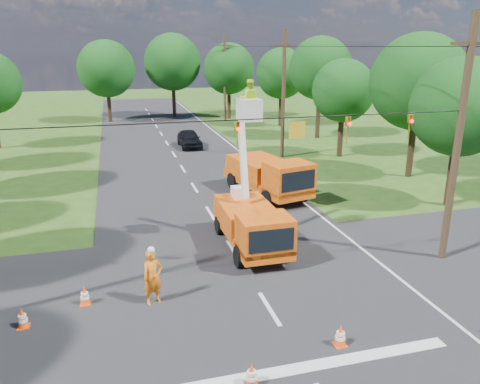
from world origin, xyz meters
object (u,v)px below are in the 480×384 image
object	(u,v)px
traffic_cone_2	(249,228)
pole_right_mid	(283,94)
second_truck	(269,175)
tree_right_e	(281,73)
tree_right_a	(461,107)
pole_right_near	(458,141)
traffic_cone_5	(22,318)
tree_far_b	(172,62)
bucket_truck	(251,215)
tree_right_c	(343,91)
tree_far_c	(229,69)
traffic_cone_1	(340,336)
distant_car	(189,139)
traffic_cone_0	(252,375)
traffic_cone_7	(247,169)
pole_right_far	(225,78)
ground_worker	(153,277)
tree_right_d	(320,68)
traffic_cone_3	(269,197)
traffic_cone_4	(85,296)
tree_far_a	(106,69)
tree_right_b	(418,82)

from	to	relation	value
traffic_cone_2	pole_right_mid	distance (m)	17.69
second_truck	tree_right_e	distance (m)	27.00
tree_right_a	tree_right_e	bearing A→B (deg)	89.41
second_truck	pole_right_near	world-z (taller)	pole_right_near
traffic_cone_5	tree_far_b	bearing A→B (deg)	76.52
bucket_truck	tree_right_c	xyz separation A→B (m)	(12.33, 15.86, 3.75)
bucket_truck	tree_far_c	world-z (taller)	tree_far_c
traffic_cone_1	tree_right_c	bearing A→B (deg)	63.35
traffic_cone_2	traffic_cone_1	bearing A→B (deg)	-88.53
second_truck	distant_car	size ratio (longest dim) A/B	1.58
traffic_cone_2	tree_far_c	distance (m)	38.72
traffic_cone_2	pole_right_mid	world-z (taller)	pole_right_mid
traffic_cone_1	tree_far_c	size ratio (longest dim) A/B	0.08
pole_right_mid	tree_far_c	bearing A→B (deg)	87.40
traffic_cone_5	tree_far_c	world-z (taller)	tree_far_c
traffic_cone_1	traffic_cone_5	bearing A→B (deg)	159.41
traffic_cone_0	traffic_cone_2	bearing A→B (deg)	74.21
pole_right_near	traffic_cone_7	bearing A→B (deg)	105.06
tree_right_e	tree_far_b	distance (m)	14.75
bucket_truck	tree_right_a	size ratio (longest dim) A/B	0.90
pole_right_far	second_truck	bearing A→B (deg)	-98.47
ground_worker	traffic_cone_2	size ratio (longest dim) A/B	2.86
traffic_cone_1	traffic_cone_2	size ratio (longest dim) A/B	1.00
ground_worker	traffic_cone_7	size ratio (longest dim) A/B	2.86
tree_right_d	tree_far_b	distance (m)	21.52
traffic_cone_3	pole_right_mid	bearing A→B (deg)	66.44
traffic_cone_2	tree_right_e	world-z (taller)	tree_right_e
ground_worker	distant_car	distance (m)	26.89
traffic_cone_1	traffic_cone_4	world-z (taller)	same
traffic_cone_5	traffic_cone_0	bearing A→B (deg)	-35.63
distant_car	tree_far_b	distance (m)	20.17
tree_far_a	tree_right_d	bearing A→B (deg)	-38.94
traffic_cone_4	traffic_cone_5	bearing A→B (deg)	-152.63
traffic_cone_5	tree_right_a	world-z (taller)	tree_right_a
traffic_cone_7	traffic_cone_0	bearing A→B (deg)	-105.79
traffic_cone_1	tree_right_b	bearing A→B (deg)	50.52
ground_worker	traffic_cone_4	world-z (taller)	ground_worker
ground_worker	traffic_cone_0	world-z (taller)	ground_worker
distant_car	tree_far_a	xyz separation A→B (m)	(-6.79, 17.20, 5.42)
second_truck	distant_car	bearing A→B (deg)	85.54
bucket_truck	traffic_cone_2	world-z (taller)	bucket_truck
traffic_cone_1	tree_far_c	distance (m)	47.54
pole_right_mid	distant_car	bearing A→B (deg)	139.17
tree_right_c	pole_right_mid	bearing A→B (deg)	167.99
traffic_cone_5	traffic_cone_1	bearing A→B (deg)	-20.59
tree_right_c	traffic_cone_1	bearing A→B (deg)	-116.65
distant_car	traffic_cone_7	bearing A→B (deg)	-76.52
second_truck	tree_right_b	xyz separation A→B (m)	(10.94, 1.78, 5.12)
traffic_cone_7	pole_right_near	xyz separation A→B (m)	(4.21, -15.63, 4.75)
bucket_truck	pole_right_near	size ratio (longest dim) A/B	0.74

